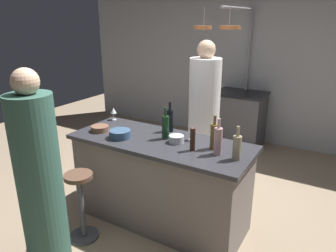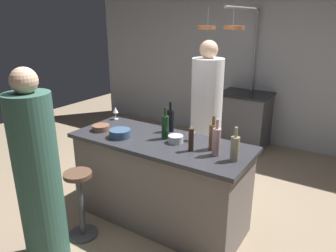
{
  "view_description": "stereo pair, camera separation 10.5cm",
  "coord_description": "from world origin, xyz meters",
  "px_view_note": "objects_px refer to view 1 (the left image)",
  "views": [
    {
      "loc": [
        1.51,
        -2.4,
        2.01
      ],
      "look_at": [
        0.0,
        0.15,
        1.0
      ],
      "focal_mm": 33.66,
      "sensor_mm": 36.0,
      "label": 1
    },
    {
      "loc": [
        1.6,
        -2.35,
        2.01
      ],
      "look_at": [
        0.0,
        0.15,
        1.0
      ],
      "focal_mm": 33.66,
      "sensor_mm": 36.0,
      "label": 2
    }
  ],
  "objects_px": {
    "wine_bottle_white": "(237,147)",
    "wine_glass_near_right_guest": "(113,111)",
    "mixing_bowl_blue": "(120,134)",
    "guest_left": "(40,181)",
    "pepper_mill": "(193,139)",
    "stove_range": "(239,119)",
    "chef": "(204,120)",
    "wine_bottle_amber": "(214,136)",
    "wine_glass_by_chef": "(192,130)",
    "mixing_bowl_wooden": "(100,128)",
    "mixing_bowl_steel": "(176,139)",
    "bar_stool_left": "(81,203)",
    "wine_bottle_dark": "(170,120)",
    "wine_bottle_rose": "(218,141)",
    "wine_bottle_red": "(165,127)"
  },
  "relations": [
    {
      "from": "stove_range",
      "to": "wine_glass_near_right_guest",
      "type": "xyz_separation_m",
      "value": [
        -0.8,
        -2.18,
        0.56
      ]
    },
    {
      "from": "wine_bottle_rose",
      "to": "bar_stool_left",
      "type": "bearing_deg",
      "value": -151.79
    },
    {
      "from": "guest_left",
      "to": "wine_bottle_dark",
      "type": "distance_m",
      "value": 1.37
    },
    {
      "from": "wine_bottle_white",
      "to": "mixing_bowl_blue",
      "type": "height_order",
      "value": "wine_bottle_white"
    },
    {
      "from": "stove_range",
      "to": "guest_left",
      "type": "height_order",
      "value": "guest_left"
    },
    {
      "from": "wine_bottle_white",
      "to": "wine_glass_near_right_guest",
      "type": "height_order",
      "value": "wine_bottle_white"
    },
    {
      "from": "wine_glass_by_chef",
      "to": "mixing_bowl_wooden",
      "type": "distance_m",
      "value": 0.98
    },
    {
      "from": "chef",
      "to": "guest_left",
      "type": "bearing_deg",
      "value": -104.76
    },
    {
      "from": "wine_bottle_white",
      "to": "wine_glass_near_right_guest",
      "type": "distance_m",
      "value": 1.61
    },
    {
      "from": "bar_stool_left",
      "to": "wine_bottle_amber",
      "type": "relative_size",
      "value": 2.17
    },
    {
      "from": "stove_range",
      "to": "wine_glass_near_right_guest",
      "type": "distance_m",
      "value": 2.39
    },
    {
      "from": "pepper_mill",
      "to": "mixing_bowl_blue",
      "type": "xyz_separation_m",
      "value": [
        -0.76,
        -0.08,
        -0.07
      ]
    },
    {
      "from": "chef",
      "to": "wine_bottle_amber",
      "type": "distance_m",
      "value": 1.09
    },
    {
      "from": "chef",
      "to": "wine_glass_by_chef",
      "type": "height_order",
      "value": "chef"
    },
    {
      "from": "bar_stool_left",
      "to": "wine_glass_by_chef",
      "type": "bearing_deg",
      "value": 45.65
    },
    {
      "from": "wine_bottle_red",
      "to": "wine_bottle_rose",
      "type": "relative_size",
      "value": 0.97
    },
    {
      "from": "mixing_bowl_steel",
      "to": "mixing_bowl_wooden",
      "type": "bearing_deg",
      "value": -171.42
    },
    {
      "from": "wine_bottle_red",
      "to": "mixing_bowl_wooden",
      "type": "height_order",
      "value": "wine_bottle_red"
    },
    {
      "from": "wine_bottle_white",
      "to": "mixing_bowl_blue",
      "type": "bearing_deg",
      "value": -175.43
    },
    {
      "from": "guest_left",
      "to": "pepper_mill",
      "type": "distance_m",
      "value": 1.31
    },
    {
      "from": "guest_left",
      "to": "pepper_mill",
      "type": "xyz_separation_m",
      "value": [
        0.9,
        0.93,
        0.22
      ]
    },
    {
      "from": "wine_bottle_dark",
      "to": "mixing_bowl_blue",
      "type": "bearing_deg",
      "value": -128.18
    },
    {
      "from": "bar_stool_left",
      "to": "mixing_bowl_steel",
      "type": "distance_m",
      "value": 1.08
    },
    {
      "from": "wine_bottle_rose",
      "to": "stove_range",
      "type": "bearing_deg",
      "value": 103.69
    },
    {
      "from": "wine_glass_by_chef",
      "to": "mixing_bowl_blue",
      "type": "bearing_deg",
      "value": -155.04
    },
    {
      "from": "guest_left",
      "to": "mixing_bowl_wooden",
      "type": "height_order",
      "value": "guest_left"
    },
    {
      "from": "guest_left",
      "to": "wine_glass_by_chef",
      "type": "bearing_deg",
      "value": 55.7
    },
    {
      "from": "mixing_bowl_blue",
      "to": "mixing_bowl_steel",
      "type": "distance_m",
      "value": 0.57
    },
    {
      "from": "wine_bottle_white",
      "to": "wine_bottle_rose",
      "type": "relative_size",
      "value": 0.9
    },
    {
      "from": "wine_bottle_white",
      "to": "mixing_bowl_blue",
      "type": "distance_m",
      "value": 1.16
    },
    {
      "from": "guest_left",
      "to": "pepper_mill",
      "type": "relative_size",
      "value": 8.03
    },
    {
      "from": "wine_bottle_white",
      "to": "wine_glass_near_right_guest",
      "type": "bearing_deg",
      "value": 168.37
    },
    {
      "from": "wine_bottle_red",
      "to": "wine_bottle_white",
      "type": "height_order",
      "value": "wine_bottle_red"
    },
    {
      "from": "mixing_bowl_blue",
      "to": "mixing_bowl_steel",
      "type": "bearing_deg",
      "value": 17.76
    },
    {
      "from": "wine_glass_by_chef",
      "to": "mixing_bowl_wooden",
      "type": "xyz_separation_m",
      "value": [
        -0.94,
        -0.25,
        -0.08
      ]
    },
    {
      "from": "wine_bottle_white",
      "to": "wine_bottle_rose",
      "type": "height_order",
      "value": "wine_bottle_rose"
    },
    {
      "from": "wine_bottle_white",
      "to": "guest_left",
      "type": "bearing_deg",
      "value": -144.05
    },
    {
      "from": "bar_stool_left",
      "to": "guest_left",
      "type": "distance_m",
      "value": 0.55
    },
    {
      "from": "wine_bottle_white",
      "to": "mixing_bowl_wooden",
      "type": "relative_size",
      "value": 1.61
    },
    {
      "from": "pepper_mill",
      "to": "wine_bottle_rose",
      "type": "distance_m",
      "value": 0.23
    },
    {
      "from": "stove_range",
      "to": "chef",
      "type": "height_order",
      "value": "chef"
    },
    {
      "from": "wine_bottle_dark",
      "to": "bar_stool_left",
      "type": "bearing_deg",
      "value": -116.48
    },
    {
      "from": "wine_bottle_dark",
      "to": "wine_bottle_rose",
      "type": "distance_m",
      "value": 0.72
    },
    {
      "from": "mixing_bowl_blue",
      "to": "bar_stool_left",
      "type": "bearing_deg",
      "value": -103.83
    },
    {
      "from": "wine_glass_near_right_guest",
      "to": "wine_bottle_red",
      "type": "bearing_deg",
      "value": -14.21
    },
    {
      "from": "wine_bottle_red",
      "to": "wine_bottle_white",
      "type": "distance_m",
      "value": 0.77
    },
    {
      "from": "wine_bottle_red",
      "to": "mixing_bowl_blue",
      "type": "bearing_deg",
      "value": -152.25
    },
    {
      "from": "bar_stool_left",
      "to": "wine_glass_by_chef",
      "type": "height_order",
      "value": "wine_glass_by_chef"
    },
    {
      "from": "pepper_mill",
      "to": "wine_bottle_dark",
      "type": "height_order",
      "value": "wine_bottle_dark"
    },
    {
      "from": "bar_stool_left",
      "to": "wine_bottle_red",
      "type": "relative_size",
      "value": 2.17
    }
  ]
}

